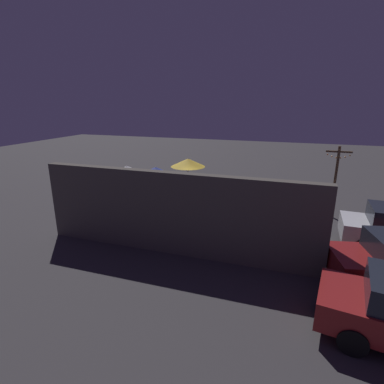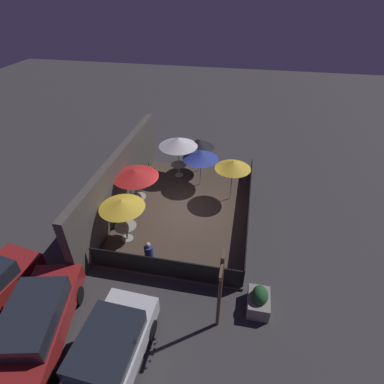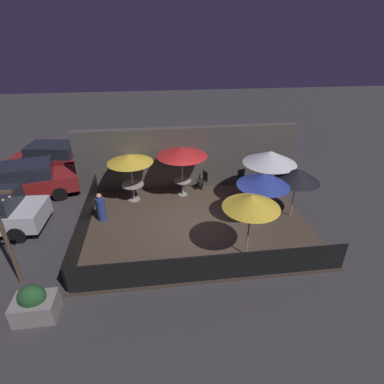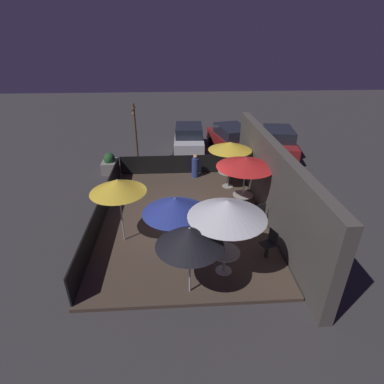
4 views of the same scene
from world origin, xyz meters
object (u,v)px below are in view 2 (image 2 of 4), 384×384
at_px(patio_chair_1, 138,188).
at_px(light_post, 220,290).
at_px(patio_umbrella_2, 178,142).
at_px(patio_umbrella_3, 233,165).
at_px(patio_umbrella_5, 199,143).
at_px(dining_table_0, 126,228).
at_px(parked_car_0, 109,353).
at_px(patio_umbrella_1, 135,173).
at_px(patron_0, 149,254).
at_px(parked_car_1, 36,325).
at_px(dining_table_1, 139,199).
at_px(patio_chair_0, 151,170).
at_px(patio_umbrella_4, 201,155).
at_px(planter_box, 259,300).
at_px(dining_table_2, 179,167).
at_px(patio_umbrella_0, 122,204).

height_order(patio_chair_1, light_post, light_post).
relative_size(patio_umbrella_2, patio_umbrella_3, 1.05).
distance_m(patio_umbrella_2, patio_umbrella_5, 1.32).
relative_size(dining_table_0, parked_car_0, 0.24).
distance_m(patio_umbrella_1, patron_0, 4.07).
height_order(patio_umbrella_3, dining_table_0, patio_umbrella_3).
relative_size(parked_car_0, parked_car_1, 0.83).
height_order(dining_table_1, patio_chair_1, patio_chair_1).
bearing_deg(patio_umbrella_3, patio_chair_0, 76.19).
bearing_deg(parked_car_1, parked_car_0, -110.73).
relative_size(patio_umbrella_2, patio_chair_1, 2.66).
bearing_deg(patio_chair_0, patron_0, -94.49).
bearing_deg(patio_umbrella_1, parked_car_1, 173.03).
height_order(patio_umbrella_5, light_post, light_post).
relative_size(patio_umbrella_4, planter_box, 1.97).
distance_m(patio_umbrella_2, patio_chair_0, 2.31).
bearing_deg(planter_box, patio_umbrella_1, 53.08).
bearing_deg(parked_car_1, patio_umbrella_3, -43.98).
xyz_separation_m(dining_table_0, dining_table_2, (5.63, -1.07, -0.03)).
height_order(dining_table_0, parked_car_0, parked_car_0).
bearing_deg(dining_table_2, parked_car_0, -177.49).
distance_m(patio_chair_0, parked_car_1, 9.92).
relative_size(patio_umbrella_1, light_post, 0.68).
relative_size(patio_umbrella_0, dining_table_1, 2.75).
bearing_deg(patio_chair_1, parked_car_0, -6.96).
bearing_deg(light_post, patio_umbrella_2, 21.04).
bearing_deg(parked_car_1, patio_umbrella_4, -32.57).
distance_m(patio_umbrella_5, dining_table_1, 4.93).
bearing_deg(patio_chair_1, patio_umbrella_3, 76.94).
height_order(dining_table_0, parked_car_1, parked_car_1).
bearing_deg(patio_umbrella_3, patio_umbrella_2, 61.25).
height_order(dining_table_1, dining_table_2, dining_table_2).
height_order(dining_table_2, parked_car_0, parked_car_0).
bearing_deg(patio_umbrella_2, patio_chair_1, 145.82).
relative_size(dining_table_2, patron_0, 0.76).
relative_size(patio_umbrella_2, parked_car_1, 0.50).
xyz_separation_m(patio_umbrella_5, parked_car_0, (-11.58, 0.58, -1.11)).
distance_m(patio_umbrella_3, patio_chair_0, 5.08).
bearing_deg(patio_umbrella_3, light_post, -178.19).
xyz_separation_m(light_post, parked_car_1, (-1.63, 5.53, -1.05)).
xyz_separation_m(patio_umbrella_0, patron_0, (-1.19, -1.44, -1.45)).
distance_m(patio_umbrella_3, parked_car_1, 10.32).
bearing_deg(patio_umbrella_0, dining_table_1, 4.96).
xyz_separation_m(patio_umbrella_2, parked_car_1, (-10.49, 2.12, -1.44)).
bearing_deg(dining_table_1, light_post, -139.26).
bearing_deg(light_post, patio_umbrella_5, 13.79).
relative_size(patio_umbrella_3, patio_chair_0, 2.43).
relative_size(light_post, parked_car_0, 0.84).
height_order(patio_umbrella_2, parked_car_1, patio_umbrella_2).
xyz_separation_m(dining_table_2, patio_chair_0, (-0.59, 1.51, -0.07)).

